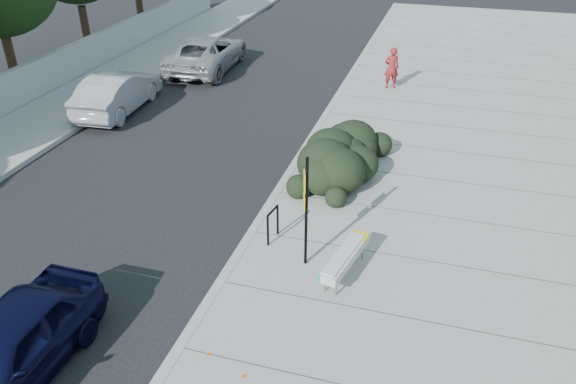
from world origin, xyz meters
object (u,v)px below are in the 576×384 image
object	(u,v)px
wagon_silver	(117,92)
pedestrian	(392,68)
bike_rack	(273,222)
bench	(345,257)
sedan_navy	(7,350)
suv_silver	(207,53)
sign_post	(306,206)

from	to	relation	value
wagon_silver	pedestrian	distance (m)	10.60
bike_rack	wagon_silver	xyz separation A→B (m)	(-8.10, 6.55, 0.08)
bench	sedan_navy	xyz separation A→B (m)	(-5.00, -4.37, 0.09)
sedan_navy	suv_silver	world-z (taller)	suv_silver
wagon_silver	suv_silver	xyz separation A→B (m)	(1.10, 5.58, 0.01)
suv_silver	pedestrian	world-z (taller)	pedestrian
bike_rack	pedestrian	bearing A→B (deg)	92.29
suv_silver	sign_post	bearing A→B (deg)	118.67
bench	suv_silver	bearing A→B (deg)	136.47
bench	bike_rack	world-z (taller)	bike_rack
pedestrian	sign_post	bearing A→B (deg)	69.12
sign_post	suv_silver	xyz separation A→B (m)	(-7.96, 12.81, -0.91)
bike_rack	pedestrian	size ratio (longest dim) A/B	0.51
bike_rack	sedan_navy	size ratio (longest dim) A/B	0.20
sign_post	wagon_silver	size ratio (longest dim) A/B	0.60
sign_post	wagon_silver	distance (m)	11.63
bike_rack	sedan_navy	distance (m)	6.04
bench	sedan_navy	distance (m)	6.64
bike_rack	sign_post	xyz separation A→B (m)	(0.96, -0.68, 1.00)
bench	suv_silver	size ratio (longest dim) A/B	0.36
sign_post	pedestrian	distance (m)	12.26
sign_post	sedan_navy	distance (m)	6.15
sedan_navy	wagon_silver	distance (m)	12.76
sedan_navy	bench	bearing A→B (deg)	41.14
sign_post	pedestrian	bearing A→B (deg)	69.52
suv_silver	bench	bearing A→B (deg)	121.29
bike_rack	wagon_silver	distance (m)	10.42
bench	wagon_silver	size ratio (longest dim) A/B	0.43
bench	wagon_silver	bearing A→B (deg)	155.57
pedestrian	wagon_silver	bearing A→B (deg)	8.59
bike_rack	suv_silver	distance (m)	14.01
wagon_silver	pedestrian	bearing A→B (deg)	-156.06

